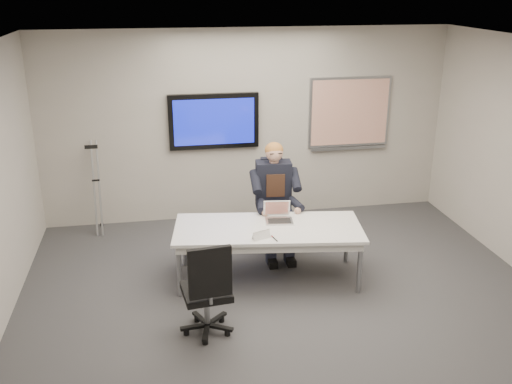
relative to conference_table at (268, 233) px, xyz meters
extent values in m
cube|color=#373739|center=(0.10, -0.94, -0.60)|extent=(6.00, 6.00, 0.02)
cube|color=silver|center=(0.10, -0.94, 2.20)|extent=(6.00, 6.00, 0.02)
cube|color=#A9A499|center=(0.10, 2.06, 0.80)|extent=(6.00, 0.02, 2.80)
cube|color=white|center=(0.00, 0.00, 0.06)|extent=(2.30, 1.21, 0.04)
cube|color=silver|center=(0.00, 0.00, -0.01)|extent=(2.20, 1.11, 0.09)
cylinder|color=gray|center=(-1.07, -0.24, -0.28)|extent=(0.05, 0.05, 0.64)
cylinder|color=gray|center=(0.96, -0.52, -0.28)|extent=(0.05, 0.05, 0.64)
cylinder|color=gray|center=(-0.96, 0.52, -0.28)|extent=(0.05, 0.05, 0.64)
cylinder|color=gray|center=(1.07, 0.24, -0.28)|extent=(0.05, 0.05, 0.64)
cube|color=black|center=(-0.40, 2.01, 0.90)|extent=(1.30, 0.08, 0.80)
cube|color=#0C148B|center=(-0.40, 1.96, 0.90)|extent=(1.16, 0.01, 0.66)
cube|color=gray|center=(1.65, 2.03, 0.95)|extent=(1.25, 0.04, 1.05)
cube|color=white|center=(1.65, 2.01, 0.95)|extent=(1.18, 0.01, 0.98)
cube|color=gray|center=(1.65, 2.00, 0.40)|extent=(1.18, 0.05, 0.04)
cylinder|color=gray|center=(0.24, 0.87, -0.35)|extent=(0.05, 0.05, 0.33)
cube|color=black|center=(0.24, 0.87, -0.18)|extent=(0.52, 0.52, 0.06)
cube|color=black|center=(0.30, 1.06, 0.12)|extent=(0.38, 0.16, 0.47)
cylinder|color=gray|center=(-0.83, -0.99, -0.32)|extent=(0.06, 0.06, 0.36)
cube|color=black|center=(-0.83, -0.99, -0.14)|extent=(0.51, 0.51, 0.07)
cube|color=black|center=(-0.81, -1.21, 0.19)|extent=(0.42, 0.10, 0.52)
cube|color=black|center=(0.24, 0.85, 0.30)|extent=(0.48, 0.30, 0.63)
cube|color=#321F14|center=(0.24, 0.71, 0.33)|extent=(0.24, 0.04, 0.30)
sphere|color=tan|center=(0.24, 0.82, 0.74)|extent=(0.23, 0.23, 0.23)
ellipsoid|color=brown|center=(0.24, 0.83, 0.77)|extent=(0.24, 0.24, 0.20)
cube|color=silver|center=(0.16, 0.13, 0.09)|extent=(0.35, 0.26, 0.02)
cube|color=black|center=(0.16, 0.12, 0.10)|extent=(0.29, 0.19, 0.00)
cube|color=silver|center=(0.16, 0.27, 0.20)|extent=(0.33, 0.12, 0.21)
cube|color=red|center=(0.16, 0.26, 0.20)|extent=(0.29, 0.10, 0.18)
cylinder|color=black|center=(0.00, -0.34, 0.08)|extent=(0.05, 0.16, 0.01)
camera|label=1|loc=(-1.24, -6.02, 2.79)|focal=40.00mm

